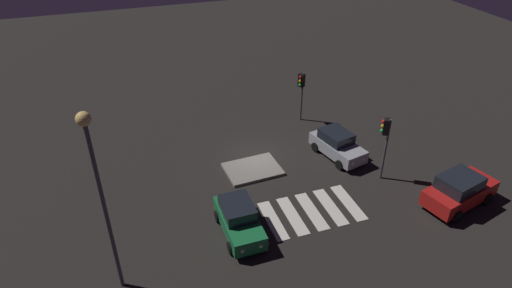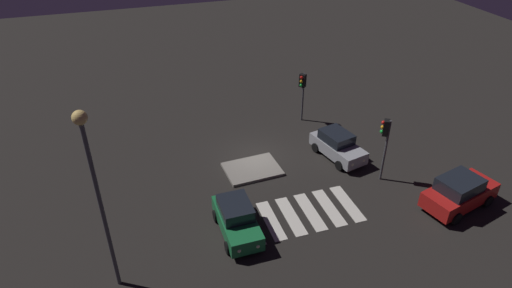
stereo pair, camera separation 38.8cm
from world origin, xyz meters
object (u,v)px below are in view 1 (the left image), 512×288
(traffic_island, at_px, (253,169))
(traffic_light_north, at_px, (301,86))
(car_red, at_px, (460,190))
(car_green, at_px, (239,219))
(car_silver, at_px, (337,145))
(traffic_light_east, at_px, (385,134))
(street_lamp, at_px, (98,180))

(traffic_island, relative_size, traffic_light_north, 0.93)
(car_red, relative_size, car_green, 1.17)
(car_silver, xyz_separation_m, car_red, (4.09, -6.61, 0.10))
(traffic_light_east, bearing_deg, car_green, 46.46)
(traffic_island, bearing_deg, car_red, -34.65)
(street_lamp, bearing_deg, traffic_light_east, 12.31)
(car_green, bearing_deg, car_silver, 119.88)
(traffic_island, distance_m, traffic_light_north, 7.89)
(traffic_island, height_order, car_green, car_green)
(car_silver, distance_m, traffic_light_north, 5.61)
(car_silver, height_order, car_green, car_green)
(car_green, height_order, street_lamp, street_lamp)
(traffic_island, xyz_separation_m, street_lamp, (-8.47, -6.58, 5.85))
(car_silver, bearing_deg, traffic_light_east, 10.63)
(car_green, bearing_deg, car_red, 81.11)
(car_red, height_order, traffic_light_east, traffic_light_east)
(car_green, height_order, traffic_light_north, traffic_light_north)
(car_red, distance_m, street_lamp, 18.99)
(traffic_island, relative_size, street_lamp, 0.39)
(car_red, relative_size, street_lamp, 0.53)
(traffic_island, bearing_deg, car_silver, -1.99)
(traffic_island, height_order, traffic_light_north, traffic_light_north)
(traffic_island, bearing_deg, car_green, -115.94)
(car_green, bearing_deg, traffic_island, 153.64)
(traffic_island, relative_size, car_red, 0.74)
(car_red, xyz_separation_m, car_green, (-12.28, 1.83, -0.09))
(car_red, distance_m, traffic_light_north, 12.78)
(car_green, relative_size, traffic_light_east, 0.99)
(traffic_island, distance_m, car_green, 5.59)
(street_lamp, bearing_deg, traffic_island, 37.83)
(car_silver, relative_size, street_lamp, 0.47)
(car_red, bearing_deg, traffic_light_east, 114.07)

